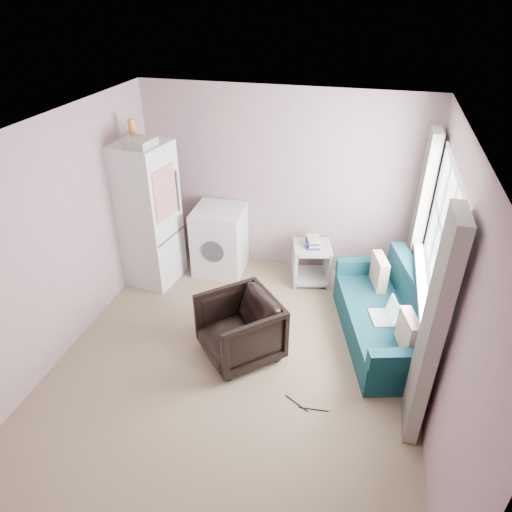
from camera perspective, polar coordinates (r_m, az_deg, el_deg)
The scene contains 8 objects.
room at distance 4.33m, azimuth -2.36°, elevation -1.00°, with size 3.84×4.24×2.54m.
armchair at distance 4.94m, azimuth -2.06°, elevation -8.73°, with size 0.76×0.71×0.78m, color black.
fridge at distance 6.09m, azimuth -13.44°, elevation 5.07°, with size 0.75×0.74×2.17m.
washing_machine at distance 6.35m, azimuth -4.54°, elevation 2.17°, with size 0.69×0.70×0.94m.
side_table at distance 6.22m, azimuth 6.95°, elevation -0.55°, with size 0.59×0.59×0.67m.
sofa at distance 5.39m, azimuth 16.32°, elevation -7.58°, with size 1.28×1.95×0.80m.
window_dressing at distance 4.90m, azimuth 20.34°, elevation -0.99°, with size 0.17×2.62×2.18m.
floor_cables at distance 4.70m, azimuth 6.15°, elevation -18.17°, with size 0.45×0.16×0.01m.
Camera 1 is at (1.12, -3.50, 3.55)m, focal length 32.00 mm.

